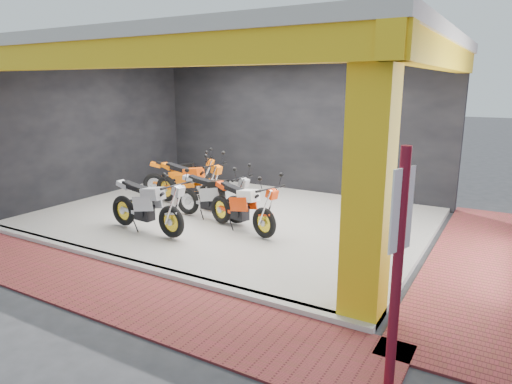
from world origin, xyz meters
TOP-DOWN VIEW (x-y plane):
  - ground at (0.00, 0.00)m, footprint 80.00×80.00m
  - showroom_floor at (0.00, 2.00)m, footprint 8.00×6.00m
  - showroom_ceiling at (0.00, 2.00)m, footprint 8.40×6.40m
  - back_wall at (0.00, 5.10)m, footprint 8.20×0.20m
  - left_wall at (-4.10, 2.00)m, footprint 0.20×6.20m
  - corner_column at (3.75, -0.75)m, footprint 0.50×0.50m
  - header_beam_front at (0.00, -1.00)m, footprint 8.40×0.30m
  - header_beam_right at (4.00, 2.00)m, footprint 0.30×6.40m
  - floor_kerb at (0.00, -1.02)m, footprint 8.00×0.20m
  - paver_front at (0.00, -1.80)m, footprint 9.00×1.40m
  - paver_right at (4.80, 2.00)m, footprint 1.40×7.00m
  - signpost at (4.40, -1.96)m, footprint 0.12×0.32m
  - moto_hero at (1.35, 1.01)m, footprint 2.04×1.22m
  - moto_row_a at (-0.12, 0.17)m, footprint 2.08×0.91m
  - moto_row_b at (0.42, 1.51)m, footprint 1.94×0.75m
  - moto_row_c at (-0.62, 2.06)m, footprint 2.15×0.94m
  - moto_row_d at (-1.48, 2.96)m, footprint 2.05×1.45m

SIDE VIEW (x-z plane):
  - ground at x=0.00m, z-range 0.00..0.00m
  - paver_front at x=0.00m, z-range 0.00..0.03m
  - paver_right at x=4.80m, z-range 0.00..0.03m
  - showroom_floor at x=0.00m, z-range 0.00..0.10m
  - floor_kerb at x=0.00m, z-range 0.00..0.10m
  - moto_hero at x=1.35m, z-range 0.10..1.27m
  - moto_row_b at x=0.42m, z-range 0.10..1.28m
  - moto_row_d at x=-1.48m, z-range 0.10..1.28m
  - moto_row_a at x=-0.12m, z-range 0.10..1.34m
  - moto_row_c at x=-0.62m, z-range 0.10..1.38m
  - signpost at x=4.40m, z-range 0.11..2.48m
  - back_wall at x=0.00m, z-range 0.00..3.50m
  - left_wall at x=-4.10m, z-range 0.00..3.50m
  - corner_column at x=3.75m, z-range 0.00..3.50m
  - header_beam_front at x=0.00m, z-range 3.10..3.50m
  - header_beam_right at x=4.00m, z-range 3.10..3.50m
  - showroom_ceiling at x=0.00m, z-range 3.50..3.70m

